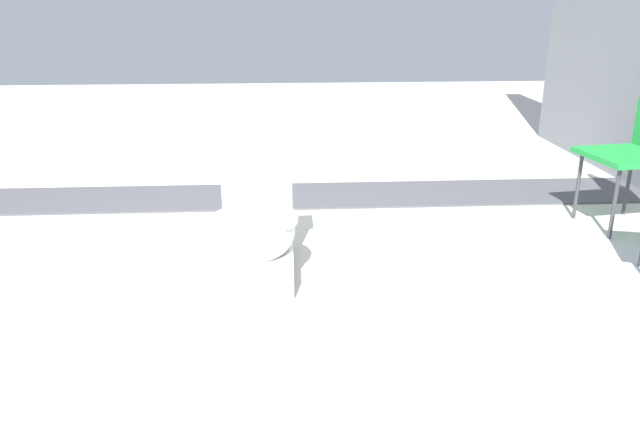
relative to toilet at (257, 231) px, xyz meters
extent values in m
plane|color=beige|center=(0.02, -0.14, -0.22)|extent=(14.00, 14.00, 0.00)
cube|color=#4C4C51|center=(-1.21, 0.36, -0.21)|extent=(0.56, 8.00, 0.01)
cube|color=white|center=(0.00, 0.00, -0.14)|extent=(0.60, 0.35, 0.17)
ellipsoid|color=white|center=(0.10, 0.00, 0.04)|extent=(0.44, 0.36, 0.28)
cylinder|color=white|center=(0.10, 0.00, 0.10)|extent=(0.39, 0.39, 0.03)
cube|color=white|center=(-0.21, 0.00, 0.10)|extent=(0.18, 0.34, 0.30)
cube|color=white|center=(-0.21, 0.00, 0.27)|extent=(0.21, 0.37, 0.04)
cylinder|color=silver|center=(-0.21, 0.08, 0.29)|extent=(0.02, 0.02, 0.01)
cube|color=#1E8C38|center=(-0.54, 2.07, 0.20)|extent=(0.50, 0.50, 0.03)
cylinder|color=#38383D|center=(-0.34, 1.93, -0.02)|extent=(0.02, 0.02, 0.40)
cylinder|color=#38383D|center=(-0.68, 1.88, -0.02)|extent=(0.02, 0.02, 0.40)
cylinder|color=#38383D|center=(-0.73, 2.22, -0.02)|extent=(0.02, 0.02, 0.40)
camera|label=1|loc=(2.77, 0.12, 1.05)|focal=35.00mm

